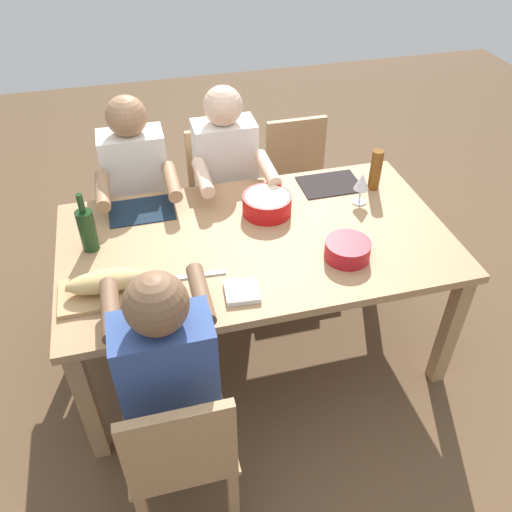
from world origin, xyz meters
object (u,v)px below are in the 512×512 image
at_px(dining_table, 256,251).
at_px(chair_near_right, 141,202).
at_px(beer_bottle, 376,170).
at_px(wine_glass, 362,183).
at_px(wine_bottle, 87,229).
at_px(napkin_stack, 242,291).
at_px(serving_bowl_salad, 348,249).
at_px(chair_near_center, 222,191).
at_px(chair_near_left, 299,180).
at_px(cutting_board, 109,291).
at_px(diner_near_right, 138,187).
at_px(bread_loaf, 106,281).
at_px(serving_bowl_pasta, 267,203).
at_px(diner_far_right, 168,374).
at_px(diner_near_center, 227,176).
at_px(chair_far_right, 180,450).

bearing_deg(dining_table, chair_near_right, -59.13).
height_order(beer_bottle, wine_glass, beer_bottle).
height_order(wine_bottle, wine_glass, wine_bottle).
relative_size(wine_glass, napkin_stack, 1.19).
distance_m(serving_bowl_salad, beer_bottle, 0.62).
height_order(chair_near_center, chair_near_left, same).
xyz_separation_m(chair_near_right, chair_near_center, (-0.50, 0.00, 0.00)).
height_order(chair_near_center, cutting_board, chair_near_center).
bearing_deg(diner_near_right, cutting_board, 77.91).
xyz_separation_m(diner_near_right, napkin_stack, (-0.35, 1.00, 0.05)).
bearing_deg(beer_bottle, bread_loaf, 18.80).
height_order(dining_table, diner_near_right, diner_near_right).
distance_m(dining_table, chair_near_center, 0.85).
bearing_deg(beer_bottle, chair_near_left, -69.85).
bearing_deg(chair_near_right, napkin_stack, 106.38).
xyz_separation_m(chair_near_left, serving_bowl_pasta, (0.39, 0.65, 0.31)).
xyz_separation_m(diner_far_right, beer_bottle, (-1.21, -0.91, 0.15)).
distance_m(chair_near_right, diner_near_right, 0.28).
relative_size(chair_near_right, chair_near_center, 1.00).
bearing_deg(serving_bowl_pasta, dining_table, 60.92).
bearing_deg(chair_near_left, chair_near_center, 0.00).
relative_size(diner_far_right, chair_near_center, 1.41).
distance_m(diner_near_right, chair_near_left, 1.04).
relative_size(chair_near_right, serving_bowl_salad, 4.19).
xyz_separation_m(wine_bottle, wine_glass, (-1.33, -0.04, 0.01)).
relative_size(diner_near_center, bread_loaf, 3.75).
relative_size(diner_far_right, beer_bottle, 5.45).
relative_size(dining_table, beer_bottle, 8.25).
bearing_deg(serving_bowl_salad, napkin_stack, 12.67).
bearing_deg(wine_bottle, dining_table, 171.41).
height_order(diner_near_center, wine_glass, diner_near_center).
height_order(chair_near_center, wine_glass, wine_glass).
xyz_separation_m(chair_near_right, serving_bowl_pasta, (-0.60, 0.65, 0.31)).
distance_m(diner_far_right, serving_bowl_salad, 0.95).
height_order(chair_near_right, diner_near_right, diner_near_right).
distance_m(diner_near_right, napkin_stack, 1.06).
distance_m(chair_near_center, wine_glass, 0.97).
xyz_separation_m(chair_near_right, bread_loaf, (0.18, 1.04, 0.32)).
bearing_deg(chair_near_center, diner_near_right, 20.21).
bearing_deg(chair_near_right, chair_far_right, 90.00).
bearing_deg(chair_near_left, chair_far_right, 59.13).
bearing_deg(diner_near_right, serving_bowl_pasta, 142.45).
distance_m(diner_near_right, chair_far_right, 1.50).
relative_size(dining_table, serving_bowl_salad, 8.94).
bearing_deg(cutting_board, serving_bowl_salad, 178.47).
height_order(chair_near_right, beer_bottle, beer_bottle).
height_order(diner_far_right, bread_loaf, diner_far_right).
distance_m(diner_far_right, wine_bottle, 0.82).
relative_size(chair_near_center, wine_bottle, 2.93).
bearing_deg(dining_table, diner_near_center, -90.00).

